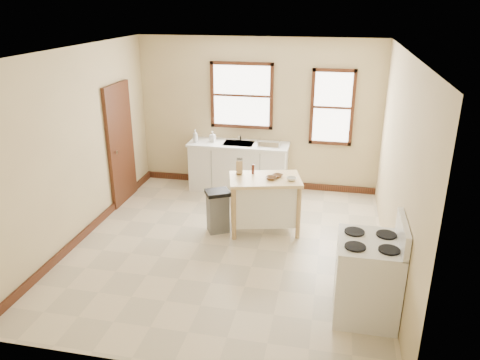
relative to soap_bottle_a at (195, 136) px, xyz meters
name	(u,v)px	position (x,y,z in m)	size (l,w,h in m)	color
floor	(228,246)	(1.10, -2.11, -1.04)	(5.00, 5.00, 0.00)	beige
ceiling	(226,51)	(1.10, -2.11, 1.76)	(5.00, 5.00, 0.00)	white
wall_back	(258,115)	(1.10, 0.39, 0.36)	(4.50, 0.04, 2.80)	beige
wall_left	(77,146)	(-1.15, -2.11, 0.36)	(0.04, 5.00, 2.80)	beige
wall_right	(398,167)	(3.35, -2.11, 0.36)	(0.04, 5.00, 2.80)	beige
window_main	(242,96)	(0.80, 0.37, 0.71)	(1.17, 0.06, 1.22)	#331B0D
window_side	(332,108)	(2.45, 0.37, 0.56)	(0.77, 0.06, 1.37)	#331B0D
door_left	(121,144)	(-1.11, -0.81, 0.01)	(0.06, 0.90, 2.10)	#331B0D
baseboard_back	(256,182)	(1.10, 0.36, -0.98)	(4.50, 0.04, 0.12)	#331B0D
baseboard_left	(90,229)	(-1.12, -2.11, -0.98)	(0.04, 5.00, 0.12)	#331B0D
sink_counter	(239,167)	(0.80, 0.09, -0.58)	(1.86, 0.62, 0.92)	silver
faucet	(241,135)	(0.80, 0.27, -0.01)	(0.03, 0.03, 0.22)	silver
soap_bottle_a	(195,136)	(0.00, 0.00, 0.00)	(0.09, 0.09, 0.24)	#B2B2B2
soap_bottle_b	(213,137)	(0.31, 0.09, -0.02)	(0.09, 0.09, 0.20)	#B2B2B2
dish_rack	(269,143)	(1.38, 0.04, -0.07)	(0.40, 0.30, 0.10)	silver
kitchen_island	(265,204)	(1.54, -1.48, -0.60)	(1.07, 0.68, 0.88)	#FBE794
knife_block	(239,168)	(1.12, -1.38, -0.06)	(0.10, 0.10, 0.20)	#D9B171
pepper_grinder	(253,169)	(1.33, -1.33, -0.09)	(0.04, 0.04, 0.15)	#3F1A11
bowl_a	(271,178)	(1.64, -1.52, -0.14)	(0.16, 0.16, 0.04)	brown
bowl_b	(278,176)	(1.72, -1.39, -0.14)	(0.15, 0.15, 0.04)	brown
bowl_c	(291,179)	(1.94, -1.50, -0.14)	(0.15, 0.15, 0.05)	silver
trash_bin	(218,211)	(0.84, -1.66, -0.70)	(0.35, 0.29, 0.68)	#5C5C5A
gas_stove	(368,268)	(3.00, -3.33, -0.43)	(0.76, 0.77, 1.21)	white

